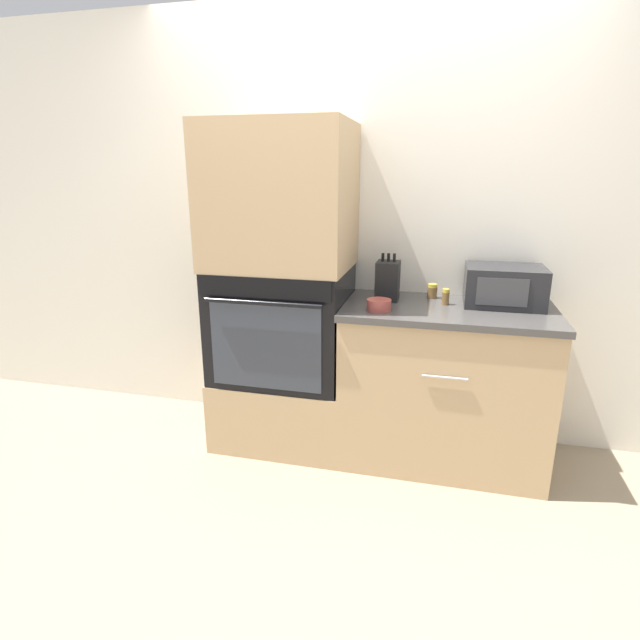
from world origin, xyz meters
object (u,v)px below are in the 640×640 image
Objects in this scene: wall_oven at (283,322)px; condiment_jar_near at (432,291)px; bowl at (379,305)px; condiment_jar_mid at (446,297)px; microwave at (504,286)px; knife_block at (388,280)px.

wall_oven reaches higher than condiment_jar_near.
bowl is 0.39m from condiment_jar_mid.
bowl is (-0.63, -0.27, -0.08)m from microwave.
wall_oven reaches higher than condiment_jar_mid.
condiment_jar_near reaches higher than bowl.
microwave is 3.19× the size of bowl.
microwave is (1.20, 0.12, 0.26)m from wall_oven.
wall_oven reaches higher than bowl.
wall_oven is 8.55× the size of condiment_jar_mid.
knife_block is 2.98× the size of condiment_jar_mid.
knife_block is 3.22× the size of condiment_jar_near.
knife_block is at bearing -158.74° from condiment_jar_near.
microwave is 5.00× the size of condiment_jar_near.
knife_block reaches higher than condiment_jar_near.
knife_block is 0.25m from bowl.
condiment_jar_near is 0.15m from condiment_jar_mid.
wall_oven is 1.85× the size of microwave.
knife_block is (-0.61, -0.03, 0.00)m from microwave.
knife_block is at bearing -177.42° from microwave.
condiment_jar_mid is at bearing -61.60° from condiment_jar_near.
knife_block is at bearing 86.44° from bowl.
condiment_jar_near is at bearing 118.40° from condiment_jar_mid.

